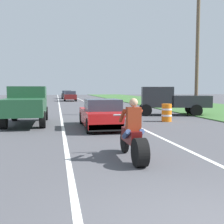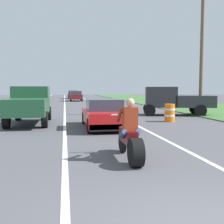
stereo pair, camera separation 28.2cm
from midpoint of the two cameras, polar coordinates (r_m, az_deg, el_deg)
lane_stripe_left_solid at (r=23.16m, az=-19.90°, el=-0.03°), size 0.14×120.00×0.01m
lane_stripe_right_solid at (r=23.20m, az=-2.03°, el=0.26°), size 0.14×120.00×0.01m
lane_stripe_centre_dashed at (r=22.90m, az=-10.96°, el=0.12°), size 0.14×120.00×0.01m
grass_verge_right at (r=26.76m, az=19.89°, el=0.64°), size 10.00×120.00×0.06m
motorcycle_with_rider at (r=7.19m, az=3.30°, el=-5.34°), size 0.70×2.21×1.62m
sports_car_red at (r=13.12m, az=-2.66°, el=-0.55°), size 1.84×4.30×1.37m
pickup_truck_left_lane_dark_green at (r=15.14m, az=-17.71°, el=1.76°), size 2.02×4.80×1.98m
pickup_truck_right_shoulder_dark_grey at (r=19.81m, az=11.50°, el=2.57°), size 5.14×3.14×1.98m
utility_pole_roadside at (r=20.15m, az=16.78°, el=11.64°), size 0.24×0.24×8.62m
construction_barrel_nearest at (r=15.90m, az=10.70°, el=-0.13°), size 0.58×0.58×1.00m
distant_car_far_ahead at (r=41.63m, az=-8.83°, el=3.31°), size 1.80×4.00×1.50m
distant_car_further_ahead at (r=51.22m, az=-9.51°, el=3.58°), size 1.80×4.00×1.50m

